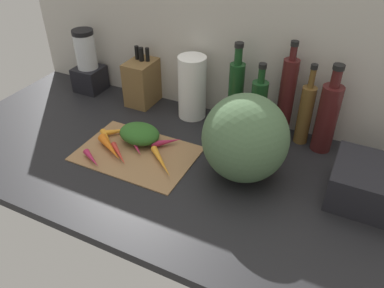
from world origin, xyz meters
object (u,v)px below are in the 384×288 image
object	(u,v)px
bottle_3	(305,113)
carrot_6	(110,148)
cutting_board	(137,153)
carrot_4	(166,142)
carrot_5	(134,143)
bottle_2	(286,97)
blender_appliance	(88,65)
carrot_3	(119,154)
carrot_0	(92,159)
bottle_1	(258,108)
winter_squash	(245,138)
knife_block	(144,81)
carrot_7	(162,162)
bottle_0	(236,93)
bottle_4	(327,116)
carrot_1	(121,131)
dish_rack	(373,185)
carrot_2	(108,140)
paper_towel_roll	(192,88)

from	to	relation	value
bottle_3	carrot_6	bearing A→B (deg)	-147.29
cutting_board	carrot_4	world-z (taller)	carrot_4
carrot_5	bottle_2	size ratio (longest dim) A/B	0.43
blender_appliance	bottle_2	xyz separation A→B (cm)	(86.62, 2.53, 3.76)
carrot_3	carrot_4	size ratio (longest dim) A/B	1.18
carrot_0	bottle_1	world-z (taller)	bottle_1
cutting_board	winter_squash	xyz separation A→B (cm)	(36.71, 6.23, 13.65)
knife_block	carrot_7	bearing A→B (deg)	-50.99
carrot_3	blender_appliance	bearing A→B (deg)	138.00
bottle_0	carrot_6	bearing A→B (deg)	-131.33
carrot_5	carrot_6	xyz separation A→B (cm)	(-5.77, -6.15, 0.22)
carrot_0	bottle_4	size ratio (longest dim) A/B	0.32
knife_block	winter_squash	bearing A→B (deg)	-27.06
blender_appliance	carrot_4	bearing A→B (deg)	-24.51
carrot_4	carrot_3	bearing A→B (deg)	-130.90
carrot_3	knife_block	bearing A→B (deg)	109.39
carrot_1	carrot_4	xyz separation A→B (cm)	(18.85, 0.79, 0.25)
carrot_6	bottle_3	distance (cm)	69.11
carrot_4	knife_block	world-z (taller)	knife_block
winter_squash	bottle_1	world-z (taller)	bottle_1
carrot_0	carrot_6	distance (cm)	7.67
bottle_0	dish_rack	distance (cm)	56.26
blender_appliance	carrot_0	bearing A→B (deg)	-51.46
carrot_4	bottle_4	xyz separation A→B (cm)	(49.59, 23.54, 11.10)
carrot_4	winter_squash	distance (cm)	31.86
carrot_1	carrot_6	size ratio (longest dim) A/B	0.92
winter_squash	bottle_4	bearing A→B (deg)	51.98
carrot_1	bottle_3	bearing A→B (deg)	22.86
carrot_1	dish_rack	size ratio (longest dim) A/B	0.59
winter_squash	dish_rack	bearing A→B (deg)	7.67
carrot_6	bottle_3	world-z (taller)	bottle_3
carrot_1	carrot_2	world-z (taller)	same
cutting_board	carrot_1	xyz separation A→B (cm)	(-11.60, 7.64, 1.50)
carrot_2	carrot_4	world-z (taller)	carrot_4
carrot_4	carrot_7	bearing A→B (deg)	-67.46
winter_squash	paper_towel_roll	size ratio (longest dim) A/B	1.12
carrot_2	bottle_1	xyz separation A→B (cm)	(45.80, 29.06, 9.86)
carrot_5	bottle_1	xyz separation A→B (cm)	(35.84, 27.01, 9.57)
bottle_1	dish_rack	world-z (taller)	bottle_1
carrot_1	bottle_4	world-z (taller)	bottle_4
carrot_5	winter_squash	world-z (taller)	winter_squash
carrot_0	paper_towel_roll	world-z (taller)	paper_towel_roll
carrot_3	carrot_5	world-z (taller)	carrot_5
blender_appliance	carrot_5	bearing A→B (deg)	-35.01
dish_rack	bottle_1	bearing A→B (deg)	156.53
blender_appliance	carrot_2	bearing A→B (deg)	-44.37
carrot_3	bottle_4	size ratio (longest dim) A/B	0.40
carrot_3	carrot_6	size ratio (longest dim) A/B	0.85
carrot_7	carrot_3	bearing A→B (deg)	-170.99
carrot_1	carrot_3	distance (cm)	14.39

